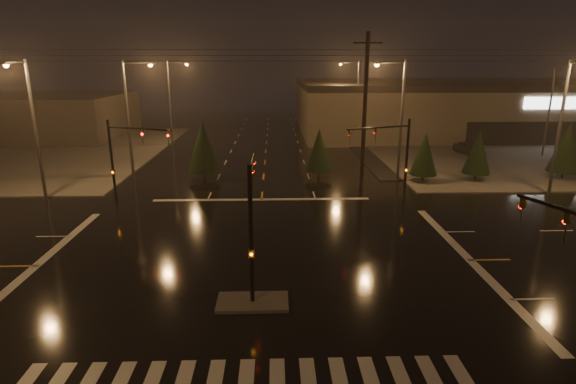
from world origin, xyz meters
name	(u,v)px	position (x,y,z in m)	size (l,w,h in m)	color
ground	(256,263)	(0.00, 0.00, 0.00)	(140.00, 140.00, 0.00)	black
sidewalk_ne	(522,149)	(30.00, 30.00, 0.06)	(36.00, 36.00, 0.12)	#4D4A45
sidewalk_nw	(0,152)	(-30.00, 30.00, 0.06)	(36.00, 36.00, 0.12)	#4D4A45
median_island	(253,302)	(0.00, -4.00, 0.07)	(3.00, 1.60, 0.15)	#4D4A45
stop_bar_far	(262,199)	(0.00, 11.00, 0.01)	(16.00, 0.50, 0.01)	beige
parking_lot	(575,152)	(35.00, 28.00, 0.04)	(50.00, 24.00, 0.08)	black
retail_building	(502,104)	(35.00, 45.99, 3.84)	(60.20, 28.30, 7.20)	#655C48
commercial_block	(11,116)	(-35.00, 42.00, 2.80)	(30.00, 18.00, 5.60)	#453F3D
signal_mast_median	(252,212)	(0.00, -3.07, 3.75)	(0.25, 4.59, 6.00)	black
signal_mast_ne	(395,151)	(9.50, 10.14, 3.79)	(4.84, 1.86, 6.00)	black
signal_mast_nw	(124,152)	(-9.50, 10.14, 3.79)	(4.84, 1.86, 6.00)	black
streetlight_1	(131,111)	(-11.18, 18.00, 5.80)	(2.77, 0.32, 10.00)	#38383A
streetlight_2	(172,97)	(-11.18, 34.00, 5.80)	(2.77, 0.32, 10.00)	#38383A
streetlight_3	(398,113)	(11.18, 16.00, 5.80)	(2.77, 0.32, 10.00)	#38383A
streetlight_4	(355,96)	(11.18, 36.00, 5.80)	(2.77, 0.32, 10.00)	#38383A
streetlight_5	(32,122)	(-16.00, 11.18, 5.80)	(0.32, 2.77, 10.00)	#38383A
streetlight_6	(564,120)	(22.00, 11.18, 5.80)	(0.32, 2.77, 10.00)	#38383A
utility_pole_1	(365,112)	(8.00, 14.00, 6.13)	(2.20, 0.32, 12.00)	black
conifer_0	(424,154)	(13.51, 15.55, 2.48)	(2.28, 2.28, 4.26)	black
conifer_1	(478,152)	(18.17, 15.89, 2.51)	(2.32, 2.32, 4.32)	black
conifer_2	(567,147)	(26.02, 16.24, 2.85)	(2.75, 2.75, 5.00)	black
conifer_3	(203,146)	(-5.11, 17.25, 2.90)	(2.81, 2.81, 5.10)	black
conifer_4	(319,149)	(4.85, 17.32, 2.55)	(2.37, 2.37, 4.40)	black
car_parked	(469,148)	(22.39, 27.09, 0.73)	(1.73, 4.31, 1.47)	black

